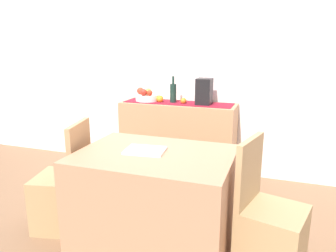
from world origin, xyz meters
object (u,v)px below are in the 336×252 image
wine_bottle (173,93)px  chair_near_window (64,197)px  fruit_bowl (147,98)px  open_book (145,150)px  sideboard_console (178,140)px  chair_by_corner (269,234)px  dining_table (155,201)px  coffee_maker (204,92)px

wine_bottle → chair_near_window: (-0.49, -1.38, -0.70)m
fruit_bowl → wine_bottle: 0.32m
open_book → chair_near_window: chair_near_window is taller
fruit_bowl → sideboard_console: bearing=0.0°
sideboard_console → open_book: bearing=-82.2°
wine_bottle → chair_by_corner: bearing=-50.5°
sideboard_console → chair_near_window: bearing=-111.7°
fruit_bowl → open_book: size_ratio=0.96×
fruit_bowl → open_book: 1.49m
dining_table → open_book: 0.39m
wine_bottle → chair_near_window: bearing=-109.6°
open_book → chair_by_corner: 1.01m
dining_table → sideboard_console: bearing=100.8°
sideboard_console → wine_bottle: wine_bottle is taller
wine_bottle → chair_near_window: wine_bottle is taller
wine_bottle → chair_by_corner: (1.14, -1.38, -0.70)m
dining_table → fruit_bowl: bearing=114.7°
dining_table → chair_by_corner: size_ratio=1.22×
open_book → dining_table: bearing=-11.8°
dining_table → chair_near_window: bearing=179.8°
coffee_maker → open_book: (-0.11, -1.38, -0.25)m
sideboard_console → dining_table: size_ratio=1.18×
wine_bottle → open_book: wine_bottle is taller
dining_table → chair_by_corner: chair_by_corner is taller
fruit_bowl → chair_near_window: bearing=-97.3°
sideboard_console → coffee_maker: 0.64m
coffee_maker → sideboard_console: bearing=180.0°
chair_by_corner → coffee_maker: bearing=119.6°
sideboard_console → wine_bottle: 0.54m
sideboard_console → dining_table: sideboard_console is taller
open_book → fruit_bowl: bearing=105.8°
fruit_bowl → chair_near_window: (-0.18, -1.38, -0.63)m
sideboard_console → chair_near_window: (-0.55, -1.38, -0.16)m
sideboard_console → chair_by_corner: 1.76m
coffee_maker → open_book: 1.40m
sideboard_console → wine_bottle: size_ratio=4.35×
wine_bottle → coffee_maker: bearing=0.0°
coffee_maker → chair_near_window: bearing=-121.5°
sideboard_console → chair_by_corner: (1.08, -1.38, -0.16)m
wine_bottle → sideboard_console: bearing=0.0°
open_book → chair_near_window: 0.88m
coffee_maker → open_book: size_ratio=1.02×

